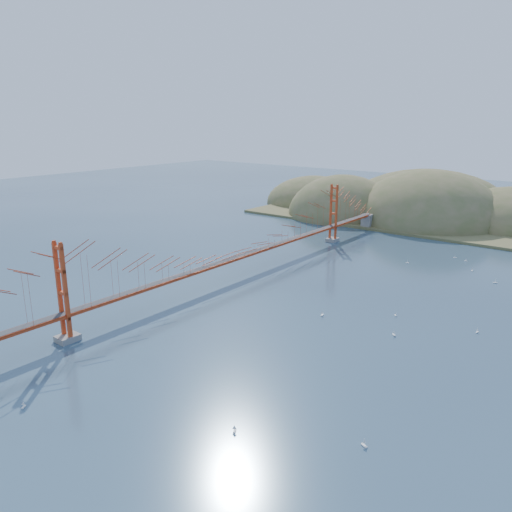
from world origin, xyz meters
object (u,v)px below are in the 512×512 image
Objects in this scene: bridge at (238,234)px; sailboat_0 at (322,315)px; sailboat_2 at (364,445)px; sailboat_1 at (394,334)px.

sailboat_0 is at bearing -16.95° from bridge.
bridge is at bearing 142.95° from sailboat_2.
sailboat_0 reaches higher than sailboat_2.
sailboat_1 is (28.65, -5.79, -6.85)m from bridge.
sailboat_0 reaches higher than sailboat_1.
sailboat_2 is 0.93× the size of sailboat_0.
sailboat_0 is (-16.23, 20.77, 0.01)m from sailboat_2.
sailboat_1 reaches higher than sailboat_2.
sailboat_0 is at bearing 128.00° from sailboat_2.
bridge is 128.04× the size of sailboat_0.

